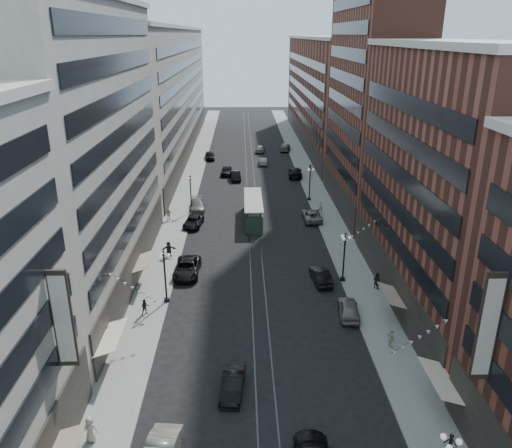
{
  "coord_description": "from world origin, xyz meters",
  "views": [
    {
      "loc": [
        -1.58,
        -15.95,
        25.11
      ],
      "look_at": [
        -0.04,
        36.63,
        5.0
      ],
      "focal_mm": 35.0,
      "sensor_mm": 36.0,
      "label": 1
    }
  ],
  "objects": [
    {
      "name": "rail_west",
      "position": [
        -0.7,
        70.0,
        0.01
      ],
      "size": [
        0.12,
        180.0,
        0.02
      ],
      "primitive_type": "cube",
      "color": "#2D2D33",
      "rests_on": "ground"
    },
    {
      "name": "car_8",
      "position": [
        -8.4,
        56.03,
        0.76
      ],
      "size": [
        2.65,
        5.43,
        1.52
      ],
      "primitive_type": "imported",
      "rotation": [
        0.0,
        0.0,
        0.1
      ],
      "color": "#656359",
      "rests_on": "ground"
    },
    {
      "name": "building_east_tower",
      "position": [
        17.0,
        56.0,
        21.0
      ],
      "size": [
        8.0,
        26.0,
        42.0
      ],
      "primitive_type": "cube",
      "color": "brown",
      "rests_on": "ground"
    },
    {
      "name": "lamppost_se_mid",
      "position": [
        9.2,
        60.0,
        3.1
      ],
      "size": [
        1.03,
        1.14,
        5.52
      ],
      "color": "black",
      "rests_on": "sidewalk_east"
    },
    {
      "name": "car_extra_0",
      "position": [
        -2.73,
        72.59,
        0.8
      ],
      "size": [
        2.06,
        5.0,
        1.61
      ],
      "primitive_type": "imported",
      "rotation": [
        0.0,
        0.0,
        0.08
      ],
      "color": "black",
      "rests_on": "ground"
    },
    {
      "name": "pedestrian_4",
      "position": [
        10.92,
        19.64,
        0.98
      ],
      "size": [
        0.79,
        1.07,
        1.66
      ],
      "primitive_type": "imported",
      "rotation": [
        0.0,
        0.0,
        1.98
      ],
      "color": "beige",
      "rests_on": "sidewalk_east"
    },
    {
      "name": "pedestrian_2",
      "position": [
        -10.87,
        25.58,
        0.93
      ],
      "size": [
        0.86,
        0.65,
        1.56
      ],
      "primitive_type": "imported",
      "rotation": [
        0.0,
        0.0,
        0.36
      ],
      "color": "black",
      "rests_on": "sidewalk_west"
    },
    {
      "name": "streetcar",
      "position": [
        0.0,
        51.32,
        1.46
      ],
      "size": [
        2.54,
        11.47,
        3.17
      ],
      "color": "#24392D",
      "rests_on": "ground"
    },
    {
      "name": "pedestrian_9",
      "position": [
        11.58,
        77.03,
        0.91
      ],
      "size": [
        1.06,
        0.75,
        1.51
      ],
      "primitive_type": "imported",
      "rotation": [
        0.0,
        0.0,
        0.4
      ],
      "color": "black",
      "rests_on": "sidewalk_east"
    },
    {
      "name": "building_west_mid",
      "position": [
        -17.0,
        33.0,
        14.0
      ],
      "size": [
        8.0,
        36.0,
        28.0
      ],
      "primitive_type": "cube",
      "color": "#A6A194",
      "rests_on": "ground"
    },
    {
      "name": "car_11",
      "position": [
        8.4,
        51.01,
        0.76
      ],
      "size": [
        2.61,
        5.5,
        1.52
      ],
      "primitive_type": "imported",
      "rotation": [
        0.0,
        0.0,
        3.16
      ],
      "color": "slate",
      "rests_on": "ground"
    },
    {
      "name": "pedestrian_7",
      "position": [
        12.38,
        30.14,
        1.03
      ],
      "size": [
        0.91,
        0.95,
        1.75
      ],
      "primitive_type": "imported",
      "rotation": [
        0.0,
        0.0,
        2.27
      ],
      "color": "black",
      "rests_on": "sidewalk_east"
    },
    {
      "name": "car_4",
      "position": [
        8.4,
        24.98,
        0.79
      ],
      "size": [
        2.28,
        4.78,
        1.58
      ],
      "primitive_type": "imported",
      "rotation": [
        0.0,
        0.0,
        3.05
      ],
      "color": "slate",
      "rests_on": "ground"
    },
    {
      "name": "lamppost_sw_mid",
      "position": [
        -9.2,
        55.0,
        3.1
      ],
      "size": [
        1.03,
        1.14,
        5.52
      ],
      "color": "black",
      "rests_on": "sidewalk_west"
    },
    {
      "name": "pedestrian_8",
      "position": [
        9.99,
        53.55,
        1.08
      ],
      "size": [
        0.68,
        0.45,
        1.86
      ],
      "primitive_type": "imported",
      "rotation": [
        0.0,
        0.0,
        3.15
      ],
      "color": "#BAB49A",
      "rests_on": "sidewalk_east"
    },
    {
      "name": "car_extra_2",
      "position": [
        8.4,
        96.72,
        0.83
      ],
      "size": [
        2.99,
        5.96,
        1.66
      ],
      "primitive_type": "imported",
      "rotation": [
        0.0,
        0.0,
        3.02
      ],
      "color": "#646359",
      "rests_on": "ground"
    },
    {
      "name": "car_12",
      "position": [
        8.4,
        74.32,
        0.88
      ],
      "size": [
        2.88,
        6.23,
        1.76
      ],
      "primitive_type": "imported",
      "rotation": [
        0.0,
        0.0,
        3.07
      ],
      "color": "black",
      "rests_on": "ground"
    },
    {
      "name": "car_extra_1",
      "position": [
        2.6,
        95.38,
        0.81
      ],
      "size": [
        2.36,
        4.91,
        1.62
      ],
      "primitive_type": "imported",
      "rotation": [
        0.0,
        0.0,
        3.05
      ],
      "color": "gray",
      "rests_on": "ground"
    },
    {
      "name": "car_9",
      "position": [
        -8.4,
        88.67,
        0.83
      ],
      "size": [
        2.34,
        5.02,
        1.66
      ],
      "primitive_type": "imported",
      "rotation": [
        0.0,
        0.0,
        0.08
      ],
      "color": "black",
      "rests_on": "ground"
    },
    {
      "name": "building_east_mid",
      "position": [
        17.0,
        28.0,
        12.0
      ],
      "size": [
        8.0,
        30.0,
        24.0
      ],
      "primitive_type": "cube",
      "color": "brown",
      "rests_on": "ground"
    },
    {
      "name": "pedestrian_5",
      "position": [
        -10.39,
        38.78,
        1.09
      ],
      "size": [
        1.8,
        0.78,
        1.88
      ],
      "primitive_type": "imported",
      "rotation": [
        0.0,
        0.0,
        0.16
      ],
      "color": "black",
      "rests_on": "sidewalk_west"
    },
    {
      "name": "sidewalk_east",
      "position": [
        11.0,
        70.0,
        0.07
      ],
      "size": [
        4.0,
        180.0,
        0.15
      ],
      "primitive_type": "cube",
      "color": "gray",
      "rests_on": "ground"
    },
    {
      "name": "car_5",
      "position": [
        -2.42,
        14.52,
        0.74
      ],
      "size": [
        2.0,
        4.6,
        1.47
      ],
      "primitive_type": "imported",
      "rotation": [
        0.0,
        0.0,
        -0.1
      ],
      "color": "black",
      "rests_on": "ground"
    },
    {
      "name": "rail_east",
      "position": [
        0.7,
        70.0,
        0.01
      ],
      "size": [
        0.12,
        180.0,
        0.02
      ],
      "primitive_type": "cube",
      "color": "#2D2D33",
      "rests_on": "ground"
    },
    {
      "name": "sidewalk_west",
      "position": [
        -11.0,
        70.0,
        0.07
      ],
      "size": [
        4.0,
        180.0,
        0.15
      ],
      "primitive_type": "cube",
      "color": "gray",
      "rests_on": "ground"
    },
    {
      "name": "car_14",
      "position": [
        2.8,
        83.83,
        0.71
      ],
      "size": [
        1.59,
        4.35,
        1.42
      ],
      "primitive_type": "imported",
      "rotation": [
        0.0,
        0.0,
        3.12
      ],
      "color": "gray",
      "rests_on": "ground"
    },
    {
      "name": "lamppost_sw_far",
      "position": [
        -9.2,
        28.0,
        3.1
      ],
      "size": [
        1.03,
        1.14,
        5.52
      ],
      "color": "black",
      "rests_on": "sidewalk_west"
    },
    {
      "name": "car_2",
      "position": [
        -7.77,
        34.17,
        0.81
      ],
      "size": [
        2.85,
        5.91,
        1.62
      ],
      "primitive_type": "imported",
      "rotation": [
        0.0,
        0.0,
        -0.03
      ],
      "color": "black",
      "rests_on": "ground"
    },
    {
      "name": "building_west_far",
      "position": [
        -17.0,
        96.0,
        13.0
      ],
      "size": [
        8.0,
        90.0,
        26.0
      ],
      "primitive_type": "cube",
      "color": "#A6A194",
      "rests_on": "ground"
    },
    {
      "name": "ground",
      "position": [
        0.0,
        60.0,
        0.0
      ],
      "size": [
        220.0,
        220.0,
        0.0
      ],
      "primitive_type": "plane",
      "color": "black",
      "rests_on": "ground"
    },
    {
      "name": "pedestrian_1",
      "position": [
        -11.6,
        9.83,
        1.09
      ],
      "size": [
        1.0,
        0.67,
        1.88
      ],
      "primitive_type": "imported",
      "rotation": [
        0.0,
        0.0,
        2.95
      ],
      "color": "#AEA090",
      "rests_on": "sidewalk_west"
    },
    {
      "name": "pedestrian_6",
      "position": [
        -12.08,
        51.22,
        1.06
      ],
      "size": [
        1.14,
        0.69,
        1.82
      ],
      "primitive_type": "imported",
      "rotation": [
        0.0,
        0.0,
        3.34
      ],
      "color": "#A29586",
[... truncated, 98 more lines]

